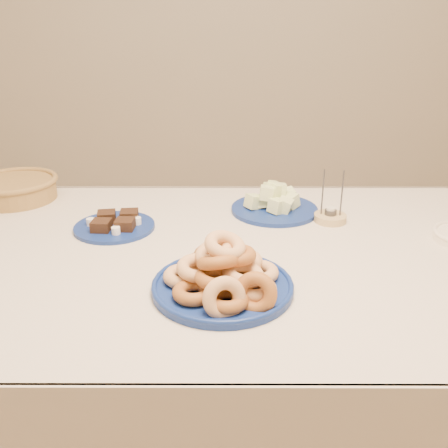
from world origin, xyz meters
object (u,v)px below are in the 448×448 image
at_px(brownie_plate, 115,225).
at_px(melon_plate, 275,203).
at_px(donut_platter, 224,277).
at_px(candle_holder, 330,217).
at_px(wicker_basket, 15,188).
at_px(dining_table, 224,283).

bearing_deg(brownie_plate, melon_plate, 16.82).
bearing_deg(donut_platter, candle_holder, 52.47).
bearing_deg(melon_plate, wicker_basket, 172.97).
bearing_deg(candle_holder, melon_plate, 151.33).
relative_size(brownie_plate, candle_holder, 1.79).
xyz_separation_m(wicker_basket, candle_holder, (1.07, -0.20, -0.03)).
distance_m(dining_table, candle_holder, 0.41).
distance_m(brownie_plate, wicker_basket, 0.48).
distance_m(wicker_basket, candle_holder, 1.09).
relative_size(donut_platter, candle_holder, 2.31).
xyz_separation_m(melon_plate, wicker_basket, (-0.91, 0.11, 0.01)).
distance_m(dining_table, donut_platter, 0.27).
relative_size(dining_table, candle_holder, 10.10).
bearing_deg(candle_holder, donut_platter, -127.53).
xyz_separation_m(melon_plate, candle_holder, (0.17, -0.09, -0.01)).
xyz_separation_m(dining_table, melon_plate, (0.17, 0.30, 0.13)).
bearing_deg(dining_table, candle_holder, 32.18).
distance_m(donut_platter, candle_holder, 0.55).
bearing_deg(melon_plate, brownie_plate, -163.18).
relative_size(donut_platter, brownie_plate, 1.29).
bearing_deg(melon_plate, candle_holder, -28.67).
distance_m(dining_table, melon_plate, 0.37).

